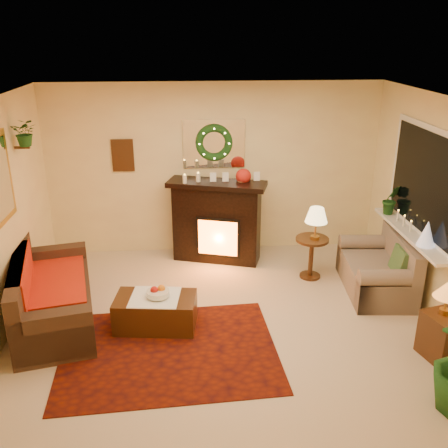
{
  "coord_description": "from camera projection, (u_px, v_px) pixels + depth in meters",
  "views": [
    {
      "loc": [
        -0.43,
        -5.09,
        3.28
      ],
      "look_at": [
        0.0,
        0.35,
        1.15
      ],
      "focal_mm": 40.0,
      "sensor_mm": 36.0,
      "label": 1
    }
  ],
  "objects": [
    {
      "name": "floor",
      "position": [
        226.0,
        324.0,
        5.95
      ],
      "size": [
        5.0,
        5.0,
        0.0
      ],
      "primitive_type": "plane",
      "color": "beige",
      "rests_on": "ground"
    },
    {
      "name": "ceiling",
      "position": [
        227.0,
        102.0,
        5.01
      ],
      "size": [
        5.0,
        5.0,
        0.0
      ],
      "primitive_type": "plane",
      "color": "white",
      "rests_on": "ground"
    },
    {
      "name": "wall_back",
      "position": [
        214.0,
        170.0,
        7.57
      ],
      "size": [
        5.0,
        5.0,
        0.0
      ],
      "primitive_type": "plane",
      "color": "#EFD88C",
      "rests_on": "ground"
    },
    {
      "name": "wall_front",
      "position": [
        254.0,
        342.0,
        3.39
      ],
      "size": [
        5.0,
        5.0,
        0.0
      ],
      "primitive_type": "plane",
      "color": "#EFD88C",
      "rests_on": "ground"
    },
    {
      "name": "wall_right",
      "position": [
        446.0,
        217.0,
        5.66
      ],
      "size": [
        4.5,
        4.5,
        0.0
      ],
      "primitive_type": "plane",
      "color": "#EFD88C",
      "rests_on": "ground"
    },
    {
      "name": "area_rug",
      "position": [
        169.0,
        351.0,
        5.44
      ],
      "size": [
        2.42,
        1.87,
        0.01
      ],
      "primitive_type": "cube",
      "rotation": [
        0.0,
        0.0,
        0.05
      ],
      "color": "#400C09",
      "rests_on": "floor"
    },
    {
      "name": "sofa",
      "position": [
        53.0,
        288.0,
        5.9
      ],
      "size": [
        1.22,
        2.04,
        0.82
      ],
      "primitive_type": "cube",
      "rotation": [
        0.0,
        0.0,
        0.21
      ],
      "color": "#503116",
      "rests_on": "floor"
    },
    {
      "name": "red_throw",
      "position": [
        51.0,
        281.0,
        6.0
      ],
      "size": [
        0.79,
        1.28,
        0.02
      ],
      "primitive_type": "cube",
      "color": "#B9061A",
      "rests_on": "sofa"
    },
    {
      "name": "fireplace",
      "position": [
        217.0,
        225.0,
        7.46
      ],
      "size": [
        1.33,
        0.75,
        1.16
      ],
      "primitive_type": "cube",
      "rotation": [
        0.0,
        0.0,
        -0.29
      ],
      "color": "black",
      "rests_on": "floor"
    },
    {
      "name": "poinsettia",
      "position": [
        243.0,
        176.0,
        7.22
      ],
      "size": [
        0.22,
        0.22,
        0.22
      ],
      "primitive_type": "sphere",
      "color": "red",
      "rests_on": "fireplace"
    },
    {
      "name": "mantel_candle_a",
      "position": [
        185.0,
        181.0,
        7.12
      ],
      "size": [
        0.06,
        0.06,
        0.18
      ],
      "primitive_type": "cylinder",
      "color": "silver",
      "rests_on": "fireplace"
    },
    {
      "name": "mantel_candle_b",
      "position": [
        198.0,
        180.0,
        7.2
      ],
      "size": [
        0.07,
        0.07,
        0.2
      ],
      "primitive_type": "cylinder",
      "color": "#FFF2CD",
      "rests_on": "fireplace"
    },
    {
      "name": "mantel_mirror",
      "position": [
        214.0,
        144.0,
        7.4
      ],
      "size": [
        0.92,
        0.02,
        0.72
      ],
      "primitive_type": "cube",
      "color": "white",
      "rests_on": "wall_back"
    },
    {
      "name": "wreath",
      "position": [
        214.0,
        143.0,
        7.36
      ],
      "size": [
        0.55,
        0.11,
        0.55
      ],
      "primitive_type": "torus",
      "rotation": [
        1.57,
        0.0,
        0.0
      ],
      "color": "#194719",
      "rests_on": "wall_back"
    },
    {
      "name": "wall_art",
      "position": [
        123.0,
        155.0,
        7.36
      ],
      "size": [
        0.32,
        0.03,
        0.48
      ],
      "primitive_type": "cube",
      "color": "#381E11",
      "rests_on": "wall_back"
    },
    {
      "name": "hanging_plant",
      "position": [
        27.0,
        146.0,
        6.04
      ],
      "size": [
        0.33,
        0.28,
        0.36
      ],
      "primitive_type": "imported",
      "color": "#194719",
      "rests_on": "wall_left"
    },
    {
      "name": "loveseat",
      "position": [
        377.0,
        261.0,
        6.59
      ],
      "size": [
        0.87,
        1.38,
        0.76
      ],
      "primitive_type": "cube",
      "rotation": [
        0.0,
        0.0,
        -0.08
      ],
      "color": "tan",
      "rests_on": "floor"
    },
    {
      "name": "window_frame",
      "position": [
        425.0,
        182.0,
        6.08
      ],
      "size": [
        0.03,
        1.86,
        1.36
      ],
      "primitive_type": "cube",
      "color": "white",
      "rests_on": "wall_right"
    },
    {
      "name": "window_glass",
      "position": [
        424.0,
        182.0,
        6.08
      ],
      "size": [
        0.02,
        1.7,
        1.22
      ],
      "primitive_type": "cube",
      "color": "black",
      "rests_on": "wall_right"
    },
    {
      "name": "window_sill",
      "position": [
        410.0,
        233.0,
        6.32
      ],
      "size": [
        0.22,
        1.86,
        0.04
      ],
      "primitive_type": "cube",
      "color": "white",
      "rests_on": "wall_right"
    },
    {
      "name": "mini_tree",
      "position": [
        427.0,
        234.0,
        5.86
      ],
      "size": [
        0.22,
        0.22,
        0.32
      ],
      "primitive_type": "cone",
      "color": "silver",
      "rests_on": "window_sill"
    },
    {
      "name": "sill_plant",
      "position": [
        391.0,
        201.0,
        6.86
      ],
      "size": [
        0.3,
        0.24,
        0.55
      ],
      "primitive_type": "imported",
      "color": "#1E4123",
      "rests_on": "window_sill"
    },
    {
      "name": "side_table_round",
      "position": [
        311.0,
        256.0,
        6.98
      ],
      "size": [
        0.6,
        0.6,
        0.6
      ],
      "primitive_type": "cylinder",
      "rotation": [
        0.0,
        0.0,
        -0.41
      ],
      "color": "#55341D",
      "rests_on": "floor"
    },
    {
      "name": "lamp_cream",
      "position": [
        316.0,
        220.0,
        6.74
      ],
      "size": [
        0.31,
        0.31,
        0.47
      ],
      "primitive_type": "cone",
      "color": "#FFE290",
      "rests_on": "side_table_round"
    },
    {
      "name": "end_table_square",
      "position": [
        445.0,
        335.0,
        5.27
      ],
      "size": [
        0.5,
        0.5,
        0.5
      ],
      "primitive_type": "cube",
      "rotation": [
        0.0,
        0.0,
        0.25
      ],
      "color": "#371F17",
      "rests_on": "floor"
    },
    {
      "name": "lamp_tiffany",
      "position": [
        447.0,
        294.0,
        5.13
      ],
      "size": [
        0.28,
        0.28,
        0.42
      ],
      "primitive_type": "cone",
      "color": "orange",
      "rests_on": "end_table_square"
    },
    {
      "name": "coffee_table",
      "position": [
        156.0,
        311.0,
        5.83
      ],
      "size": [
        0.98,
        0.62,
        0.39
      ],
      "primitive_type": "cube",
      "rotation": [
        0.0,
        0.0,
        -0.12
      ],
      "color": "#442A1A",
      "rests_on": "floor"
    },
    {
      "name": "fruit_bowl",
      "position": [
        158.0,
        293.0,
        5.74
      ],
      "size": [
        0.26,
        0.26,
        0.06
      ],
      "primitive_type": "cylinder",
      "color": "white",
      "rests_on": "coffee_table"
    }
  ]
}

